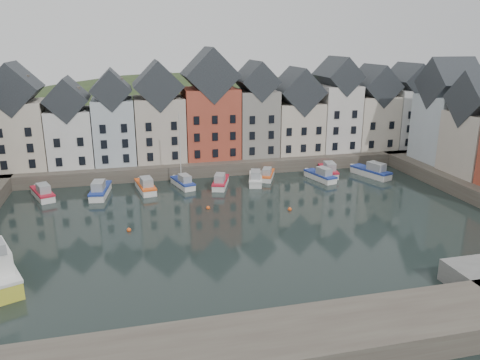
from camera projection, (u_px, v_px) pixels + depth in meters
name	position (u px, v px, depth m)	size (l,w,h in m)	color
ground	(255.00, 230.00, 53.42)	(260.00, 260.00, 0.00)	black
far_quay	(209.00, 159.00, 81.03)	(90.00, 16.00, 2.00)	#483F37
near_wall	(198.00, 358.00, 30.39)	(50.00, 6.00, 2.00)	#483F37
hillside	(191.00, 210.00, 110.68)	(153.60, 70.40, 64.00)	#28341A
far_terrace	(229.00, 115.00, 77.63)	(72.37, 8.16, 17.78)	beige
mooring_buoys	(212.00, 215.00, 57.42)	(20.50, 5.50, 0.50)	#EE561C
boat_a	(43.00, 193.00, 63.84)	(4.06, 6.46, 2.37)	silver
boat_b	(100.00, 191.00, 64.77)	(2.98, 6.88, 2.55)	silver
boat_c	(146.00, 186.00, 66.73)	(2.95, 6.59, 2.44)	silver
boat_d	(183.00, 182.00, 68.75)	(3.21, 5.98, 10.93)	silver
boat_e	(220.00, 182.00, 68.86)	(3.70, 6.26, 2.30)	silver
boat_f	(256.00, 179.00, 70.52)	(3.53, 6.46, 2.37)	silver
boat_g	(267.00, 175.00, 72.77)	(3.71, 5.59, 2.06)	silver
boat_h	(321.00, 176.00, 72.10)	(3.35, 6.36, 2.33)	silver
boat_i	(328.00, 170.00, 74.79)	(3.08, 6.69, 2.47)	silver
boat_j	(372.00, 172.00, 73.92)	(4.33, 7.24, 2.66)	silver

